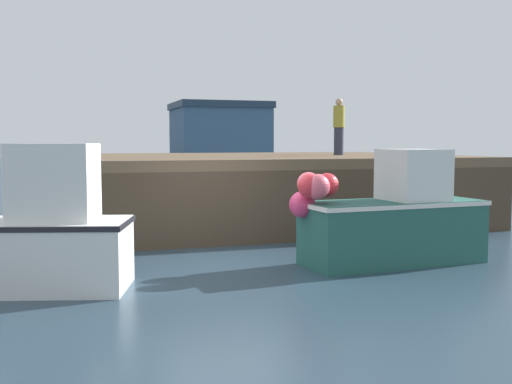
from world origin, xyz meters
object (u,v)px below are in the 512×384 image
rowboat (451,234)px  fishing_boat_near_left (38,236)px  fishing_boat_near_right (391,219)px  dockworker (339,127)px

rowboat → fishing_boat_near_left: bearing=-168.4°
fishing_boat_near_left → fishing_boat_near_right: size_ratio=0.85×
rowboat → dockworker: dockworker is taller
fishing_boat_near_right → dockworker: bearing=73.1°
fishing_boat_near_right → rowboat: (2.58, 1.69, -0.66)m
fishing_boat_near_left → fishing_boat_near_right: bearing=1.2°
dockworker → fishing_boat_near_right: bearing=-106.9°
rowboat → dockworker: size_ratio=0.92×
fishing_boat_near_left → dockworker: 10.81m
fishing_boat_near_right → dockworker: (1.97, 6.48, 1.93)m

